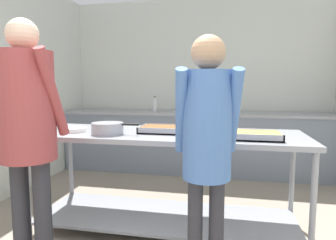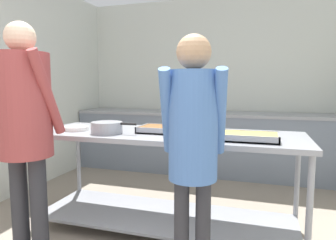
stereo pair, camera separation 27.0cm
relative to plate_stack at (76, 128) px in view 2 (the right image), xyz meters
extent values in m
cube|color=silver|center=(0.87, 2.41, 0.42)|extent=(4.13, 0.06, 2.65)
cube|color=silver|center=(-1.17, 0.44, 0.42)|extent=(0.06, 4.05, 2.65)
cube|color=slate|center=(0.87, 2.04, -0.47)|extent=(3.97, 0.62, 0.87)
cube|color=gray|center=(0.87, 2.04, -0.02)|extent=(3.97, 0.65, 0.04)
cube|color=black|center=(0.72, 2.04, -0.01)|extent=(0.47, 0.43, 0.02)
cube|color=gray|center=(0.82, 0.12, -0.04)|extent=(2.36, 0.82, 0.04)
cube|color=gray|center=(0.82, 0.12, -0.79)|extent=(2.28, 0.74, 0.02)
cylinder|color=gray|center=(-0.31, -0.24, -0.48)|extent=(0.04, 0.04, 0.85)
cylinder|color=gray|center=(1.95, -0.24, -0.48)|extent=(0.04, 0.04, 0.85)
cylinder|color=gray|center=(-0.31, 0.48, -0.48)|extent=(0.04, 0.04, 0.85)
cylinder|color=gray|center=(1.95, 0.48, -0.48)|extent=(0.04, 0.04, 0.85)
cylinder|color=white|center=(0.00, 0.00, -0.01)|extent=(0.23, 0.23, 0.01)
cylinder|color=white|center=(0.00, 0.00, 0.00)|extent=(0.23, 0.23, 0.01)
cylinder|color=white|center=(0.00, 0.00, 0.01)|extent=(0.23, 0.23, 0.01)
cylinder|color=gray|center=(0.36, -0.06, 0.03)|extent=(0.27, 0.27, 0.10)
cylinder|color=#B7472D|center=(0.36, -0.06, 0.07)|extent=(0.24, 0.24, 0.01)
cylinder|color=black|center=(0.56, -0.06, 0.07)|extent=(0.14, 0.02, 0.02)
cube|color=gray|center=(0.79, 0.14, -0.01)|extent=(0.40, 0.31, 0.01)
cube|color=brown|center=(0.79, 0.14, 0.01)|extent=(0.37, 0.28, 0.04)
cube|color=gray|center=(0.79, -0.01, 0.01)|extent=(0.40, 0.01, 0.05)
cube|color=gray|center=(0.79, 0.29, 0.01)|extent=(0.40, 0.01, 0.05)
cube|color=gray|center=(0.60, 0.14, 0.01)|extent=(0.01, 0.31, 0.05)
cube|color=gray|center=(0.99, 0.14, 0.01)|extent=(0.01, 0.31, 0.05)
cylinder|color=#3D668C|center=(1.13, 0.34, 0.01)|extent=(0.21, 0.21, 0.06)
sphere|color=#2D702D|center=(1.18, 0.33, 0.05)|extent=(0.05, 0.05, 0.05)
sphere|color=#2D702D|center=(1.12, 0.36, 0.05)|extent=(0.06, 0.06, 0.06)
sphere|color=#2D702D|center=(1.11, 0.32, 0.05)|extent=(0.05, 0.05, 0.05)
cube|color=gray|center=(1.51, -0.04, -0.01)|extent=(0.49, 0.28, 0.01)
cube|color=gold|center=(1.51, -0.04, 0.01)|extent=(0.46, 0.26, 0.04)
cube|color=gray|center=(1.51, -0.18, 0.01)|extent=(0.49, 0.01, 0.05)
cube|color=gray|center=(1.51, 0.09, 0.01)|extent=(0.49, 0.01, 0.05)
cube|color=gray|center=(1.28, -0.04, 0.01)|extent=(0.01, 0.28, 0.05)
cube|color=gray|center=(1.75, -0.04, 0.01)|extent=(0.01, 0.28, 0.05)
cylinder|color=#2D2D33|center=(-0.06, -0.64, -0.51)|extent=(0.12, 0.12, 0.80)
cylinder|color=#2D2D33|center=(0.11, -0.64, -0.51)|extent=(0.12, 0.12, 0.80)
cylinder|color=#993D3D|center=(-0.17, -0.65, 0.34)|extent=(0.08, 0.33, 0.59)
cylinder|color=#993D3D|center=(0.22, -0.63, 0.34)|extent=(0.08, 0.33, 0.59)
cylinder|color=#993D3D|center=(0.02, -0.64, 0.25)|extent=(0.37, 0.37, 0.73)
sphere|color=beige|center=(0.02, -0.64, 0.72)|extent=(0.21, 0.21, 0.21)
cylinder|color=#2D2D33|center=(1.16, -0.59, -0.55)|extent=(0.10, 0.10, 0.72)
cylinder|color=#2D2D33|center=(1.30, -0.57, -0.55)|extent=(0.10, 0.10, 0.72)
cylinder|color=#4770B2|center=(1.07, -0.61, 0.23)|extent=(0.12, 0.31, 0.54)
cylinder|color=#4770B2|center=(1.39, -0.55, 0.23)|extent=(0.12, 0.31, 0.54)
cylinder|color=#4770B2|center=(1.23, -0.58, 0.15)|extent=(0.30, 0.30, 0.67)
sphere|color=tan|center=(1.23, -0.58, 0.59)|extent=(0.21, 0.21, 0.21)
cylinder|color=silver|center=(0.26, 1.96, 0.08)|extent=(0.06, 0.06, 0.16)
cone|color=silver|center=(0.26, 1.96, 0.19)|extent=(0.06, 0.06, 0.06)
cylinder|color=black|center=(0.26, 1.96, 0.23)|extent=(0.03, 0.03, 0.02)
camera|label=1|loc=(1.36, -2.41, 0.39)|focal=32.00mm
camera|label=2|loc=(1.62, -2.35, 0.39)|focal=32.00mm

